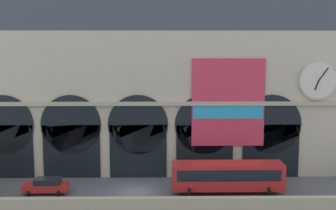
{
  "coord_description": "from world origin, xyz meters",
  "views": [
    {
      "loc": [
        2.68,
        -42.58,
        14.58
      ],
      "look_at": [
        3.3,
        5.0,
        8.15
      ],
      "focal_mm": 46.92,
      "sensor_mm": 36.0,
      "label": 1
    }
  ],
  "objects": [
    {
      "name": "ground_plane",
      "position": [
        0.0,
        0.0,
        0.0
      ],
      "size": [
        200.0,
        200.0,
        0.0
      ],
      "primitive_type": "plane",
      "color": "#54565B"
    },
    {
      "name": "quay_parapet_wall",
      "position": [
        0.0,
        -5.18,
        0.62
      ],
      "size": [
        90.0,
        0.7,
        1.24
      ],
      "primitive_type": "cube",
      "color": "#BCAD8C",
      "rests_on": "ground"
    },
    {
      "name": "station_building",
      "position": [
        0.04,
        7.42,
        10.13
      ],
      "size": [
        45.67,
        5.24,
        20.95
      ],
      "color": "beige",
      "rests_on": "ground"
    },
    {
      "name": "car_midwest",
      "position": [
        -8.87,
        -0.34,
        0.8
      ],
      "size": [
        4.4,
        2.22,
        1.55
      ],
      "color": "red",
      "rests_on": "ground"
    },
    {
      "name": "bus_mideast",
      "position": [
        9.13,
        -0.47,
        1.78
      ],
      "size": [
        11.0,
        3.25,
        3.1
      ],
      "color": "red",
      "rests_on": "ground"
    }
  ]
}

